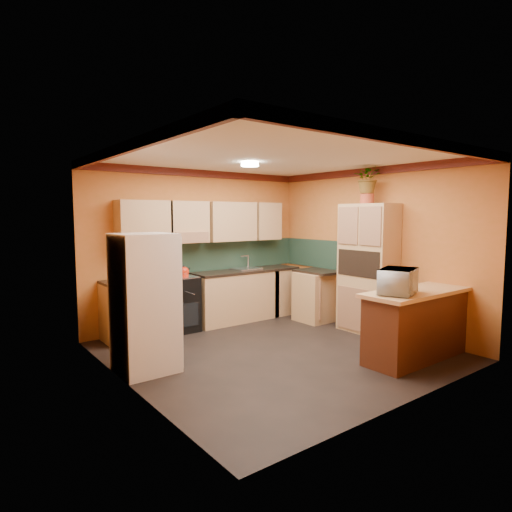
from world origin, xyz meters
The scene contains 15 objects.
room_shell centered at (0.02, 0.28, 2.09)m, with size 4.24×4.24×2.72m.
base_cabinets_back centered at (0.02, 1.80, 0.44)m, with size 3.65×0.60×0.88m, color tan.
countertop_back centered at (0.02, 1.80, 0.90)m, with size 3.65×0.62×0.04m, color black.
stove centered at (-0.60, 1.80, 0.46)m, with size 0.58×0.58×0.91m, color black.
kettle centered at (-0.50, 1.75, 1.00)m, with size 0.17×0.17×0.18m, color #B2210B, non-canonical shape.
sink centered at (0.80, 1.80, 0.94)m, with size 0.48×0.40×0.03m, color silver.
base_cabinets_right centered at (1.80, 0.92, 0.44)m, with size 0.60×0.80×0.88m, color tan.
countertop_right centered at (1.80, 0.92, 0.90)m, with size 0.62×0.80×0.04m, color black.
fridge centered at (-1.75, 0.40, 0.85)m, with size 0.68×0.66×1.70m, color silver.
pantry centered at (1.85, -0.13, 1.05)m, with size 0.48×0.90×2.10m, color tan.
fern_pot centered at (1.85, -0.08, 2.18)m, with size 0.22×0.22×0.16m, color #AA4329.
fern centered at (1.85, -0.08, 2.51)m, with size 0.45×0.39×0.50m, color tan.
breakfast_bar centered at (1.39, -1.37, 0.44)m, with size 1.80×0.55×0.88m, color #4F2412.
bar_top centered at (1.39, -1.37, 0.91)m, with size 1.90×0.65×0.05m, color tan.
microwave centered at (0.86, -1.37, 1.09)m, with size 0.58×0.39×0.32m, color silver.
Camera 1 is at (-3.78, -4.51, 1.92)m, focal length 30.00 mm.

